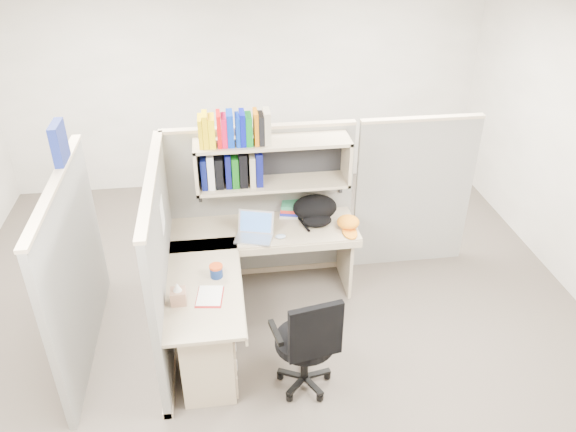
{
  "coord_description": "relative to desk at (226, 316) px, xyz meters",
  "views": [
    {
      "loc": [
        -0.38,
        -3.87,
        3.54
      ],
      "look_at": [
        0.18,
        0.25,
        1.04
      ],
      "focal_mm": 35.0,
      "sensor_mm": 36.0,
      "label": 1
    }
  ],
  "objects": [
    {
      "name": "mouse",
      "position": [
        0.54,
        0.67,
        0.31
      ],
      "size": [
        0.1,
        0.07,
        0.04
      ],
      "primitive_type": "ellipsoid",
      "rotation": [
        0.0,
        0.0,
        -0.11
      ],
      "color": "#8FA9CB",
      "rests_on": "desk"
    },
    {
      "name": "paper_cup",
      "position": [
        0.39,
        0.95,
        0.34
      ],
      "size": [
        0.08,
        0.08,
        0.1
      ],
      "primitive_type": "cylinder",
      "rotation": [
        0.0,
        0.0,
        -0.13
      ],
      "color": "white",
      "rests_on": "desk"
    },
    {
      "name": "desk",
      "position": [
        0.0,
        0.0,
        0.0
      ],
      "size": [
        1.74,
        1.75,
        0.73
      ],
      "color": "gray",
      "rests_on": "ground"
    },
    {
      "name": "loose_paper",
      "position": [
        -0.12,
        -0.07,
        0.29
      ],
      "size": [
        0.22,
        0.27,
        0.0
      ],
      "primitive_type": null,
      "rotation": [
        0.0,
        0.0,
        -0.13
      ],
      "color": "silver",
      "rests_on": "desk"
    },
    {
      "name": "ground",
      "position": [
        0.41,
        0.29,
        -0.44
      ],
      "size": [
        6.0,
        6.0,
        0.0
      ],
      "primitive_type": "plane",
      "color": "#3D362F",
      "rests_on": "ground"
    },
    {
      "name": "room_shell",
      "position": [
        0.41,
        0.29,
        1.18
      ],
      "size": [
        6.0,
        6.0,
        6.0
      ],
      "color": "#B0AA9E",
      "rests_on": "ground"
    },
    {
      "name": "cubicle",
      "position": [
        0.04,
        0.74,
        0.47
      ],
      "size": [
        3.79,
        1.84,
        1.95
      ],
      "color": "slate",
      "rests_on": "ground"
    },
    {
      "name": "tissue_box",
      "position": [
        -0.35,
        -0.12,
        0.38
      ],
      "size": [
        0.12,
        0.12,
        0.19
      ],
      "primitive_type": null,
      "rotation": [
        0.0,
        0.0,
        0.01
      ],
      "color": "#AA7A60",
      "rests_on": "desk"
    },
    {
      "name": "task_chair",
      "position": [
        0.6,
        -0.45,
        -0.09
      ],
      "size": [
        0.55,
        0.51,
        0.99
      ],
      "color": "black",
      "rests_on": "ground"
    },
    {
      "name": "snack_canister",
      "position": [
        -0.06,
        0.17,
        0.35
      ],
      "size": [
        0.11,
        0.11,
        0.11
      ],
      "color": "navy",
      "rests_on": "desk"
    },
    {
      "name": "orange_cap",
      "position": [
        1.19,
        0.77,
        0.35
      ],
      "size": [
        0.23,
        0.26,
        0.12
      ],
      "primitive_type": null,
      "rotation": [
        0.0,
        0.0,
        -0.06
      ],
      "color": "orange",
      "rests_on": "desk"
    },
    {
      "name": "book_stack",
      "position": [
        0.68,
        1.11,
        0.35
      ],
      "size": [
        0.23,
        0.28,
        0.12
      ],
      "primitive_type": null,
      "rotation": [
        0.0,
        0.0,
        -0.23
      ],
      "color": "gray",
      "rests_on": "desk"
    },
    {
      "name": "laptop",
      "position": [
        0.3,
        0.69,
        0.41
      ],
      "size": [
        0.41,
        0.41,
        0.24
      ],
      "primitive_type": null,
      "rotation": [
        0.0,
        0.0,
        -0.29
      ],
      "color": "#BABBBF",
      "rests_on": "desk"
    },
    {
      "name": "backpack",
      "position": [
        0.91,
        0.91,
        0.42
      ],
      "size": [
        0.44,
        0.35,
        0.25
      ],
      "primitive_type": null,
      "rotation": [
        0.0,
        0.0,
        -0.06
      ],
      "color": "black",
      "rests_on": "desk"
    }
  ]
}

